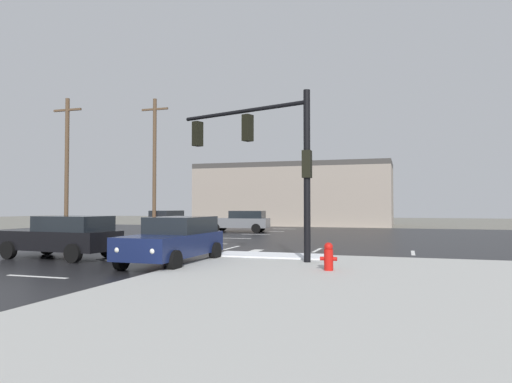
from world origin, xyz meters
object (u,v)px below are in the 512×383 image
sedan_navy (175,239)px  fire_hydrant (329,256)px  sedan_black (63,236)px  traffic_signal_mast (268,149)px  sedan_red (170,220)px  sedan_grey (241,221)px  utility_pole_distant (154,162)px  utility_pole_far (67,163)px

sedan_navy → fire_hydrant: bearing=82.4°
fire_hydrant → sedan_black: bearing=173.7°
traffic_signal_mast → sedan_red: traffic_signal_mast is taller
traffic_signal_mast → sedan_navy: 4.45m
sedan_navy → sedan_black: size_ratio=0.98×
sedan_navy → sedan_grey: bearing=-166.8°
utility_pole_distant → sedan_grey: bearing=12.9°
traffic_signal_mast → sedan_grey: size_ratio=1.21×
sedan_red → sedan_navy: same height
utility_pole_far → sedan_red: bearing=58.8°
sedan_grey → utility_pole_distant: utility_pole_distant is taller
fire_hydrant → sedan_grey: 21.99m
sedan_red → sedan_grey: same height
sedan_grey → sedan_navy: same height
traffic_signal_mast → utility_pole_far: 20.68m
fire_hydrant → traffic_signal_mast: bearing=137.4°
sedan_red → utility_pole_far: (-4.21, -6.95, 4.03)m
utility_pole_far → utility_pole_distant: size_ratio=0.92×
utility_pole_far → sedan_navy: bearing=-40.5°
sedan_red → sedan_navy: size_ratio=1.03×
utility_pole_distant → fire_hydrant: bearing=-48.7°
sedan_navy → sedan_black: same height
utility_pole_far → utility_pole_distant: utility_pole_distant is taller
fire_hydrant → utility_pole_far: 24.30m
sedan_grey → utility_pole_far: size_ratio=0.50×
sedan_grey → utility_pole_far: bearing=27.2°
fire_hydrant → sedan_navy: bearing=172.0°
traffic_signal_mast → fire_hydrant: traffic_signal_mast is taller
sedan_navy → utility_pole_distant: utility_pole_distant is taller
sedan_grey → sedan_navy: 19.54m
sedan_grey → utility_pole_distant: bearing=7.7°
sedan_red → utility_pole_distant: bearing=175.2°
sedan_navy → utility_pole_distant: size_ratio=0.45×
sedan_grey → traffic_signal_mast: bearing=107.1°
sedan_navy → traffic_signal_mast: bearing=118.4°
sedan_black → fire_hydrant: bearing=178.6°
sedan_black → utility_pole_far: (-9.88, 12.14, 4.03)m
fire_hydrant → sedan_navy: 5.30m
sedan_red → utility_pole_distant: size_ratio=0.46×
traffic_signal_mast → sedan_red: bearing=-35.6°
sedan_grey → utility_pole_far: utility_pole_far is taller
sedan_navy → sedan_black: bearing=-94.1°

